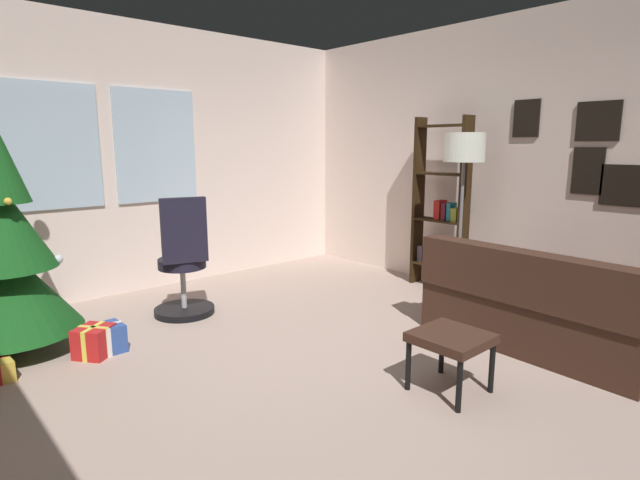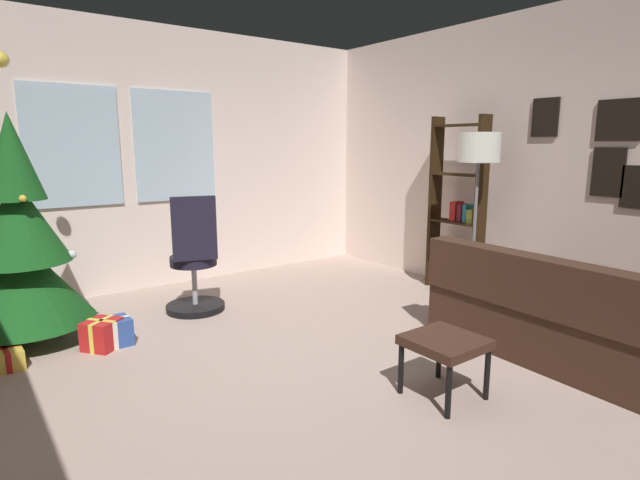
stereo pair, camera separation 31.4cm
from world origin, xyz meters
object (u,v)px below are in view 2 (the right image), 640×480
couch (573,316)px  holiday_tree (22,250)px  gift_box_blue (111,333)px  gift_box_red (102,334)px  gift_box_gold (5,357)px  office_chair (194,267)px  bookshelf (457,216)px  floor_lamp (479,158)px  footstool (445,346)px

couch → holiday_tree: size_ratio=0.80×
holiday_tree → gift_box_blue: bearing=-45.1°
gift_box_blue → gift_box_red: bearing=-168.5°
holiday_tree → gift_box_gold: size_ratio=7.15×
holiday_tree → gift_box_red: (0.43, -0.51, -0.65)m
gift_box_blue → office_chair: office_chair is taller
couch → bookshelf: (0.62, 1.62, 0.54)m
bookshelf → floor_lamp: (-0.29, -0.44, 0.63)m
office_chair → floor_lamp: size_ratio=0.66×
gift_box_red → floor_lamp: (3.23, -1.07, 1.34)m
gift_box_red → gift_box_blue: bearing=11.5°
gift_box_red → couch: bearing=-37.6°
gift_box_blue → bookshelf: bookshelf is taller
gift_box_blue → office_chair: 1.01m
footstool → floor_lamp: size_ratio=0.26×
gift_box_blue → floor_lamp: (3.16, -1.08, 1.35)m
holiday_tree → gift_box_blue: 0.96m
couch → office_chair: 3.28m
office_chair → holiday_tree: bearing=174.5°
footstool → gift_box_red: 2.63m
couch → bookshelf: 1.81m
gift_box_blue → office_chair: size_ratio=0.26×
bookshelf → couch: bearing=-110.9°
bookshelf → gift_box_gold: bearing=170.6°
footstool → gift_box_blue: size_ratio=1.49×
couch → gift_box_gold: bearing=147.1°
gift_box_gold → gift_box_red: bearing=-5.6°
gift_box_gold → bookshelf: (4.18, -0.69, 0.75)m
gift_box_blue → office_chair: bearing=22.8°
footstool → holiday_tree: (-1.97, 2.63, 0.42)m
gift_box_red → holiday_tree: bearing=129.9°
gift_box_red → office_chair: bearing=22.1°
couch → holiday_tree: bearing=140.4°
floor_lamp → footstool: bearing=-148.2°
holiday_tree → bookshelf: 4.12m
gift_box_gold → floor_lamp: size_ratio=0.19×
footstool → gift_box_red: bearing=126.1°
gift_box_red → floor_lamp: size_ratio=0.20×
gift_box_blue → floor_lamp: size_ratio=0.18×
gift_box_blue → bookshelf: bearing=-10.5°
footstool → gift_box_gold: size_ratio=1.40×
gift_box_gold → floor_lamp: 4.28m
couch → bookshelf: size_ratio=0.96×
couch → gift_box_gold: size_ratio=5.69×
bookshelf → floor_lamp: size_ratio=1.11×
footstool → office_chair: (-0.60, 2.50, 0.11)m
holiday_tree → footstool: bearing=-53.2°
gift_box_blue → floor_lamp: bearing=-18.9°
couch → bookshelf: bookshelf is taller
gift_box_gold → floor_lamp: (3.89, -1.13, 1.39)m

